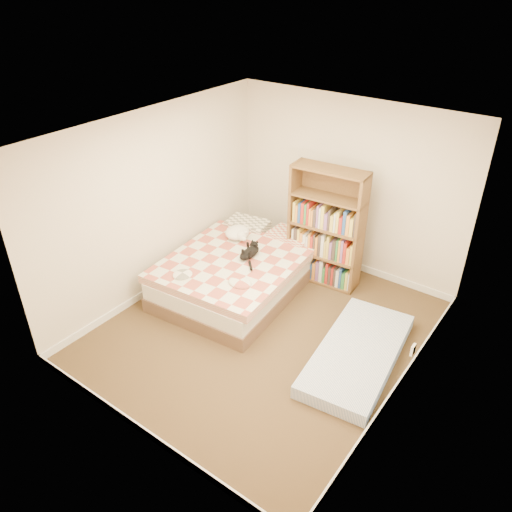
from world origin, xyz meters
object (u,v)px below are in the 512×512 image
Objects in this scene: bed at (240,271)px; black_cat at (251,252)px; white_dog at (237,233)px; bookshelf at (326,242)px; floor_mattress at (357,354)px.

black_cat is (0.15, 0.05, 0.33)m from bed.
bed is at bearing -66.91° from white_dog.
bookshelf reaches higher than white_dog.
bed is 1.29× the size of floor_mattress.
bed is at bearing 179.92° from black_cat.
black_cat is (-1.85, 0.42, 0.52)m from floor_mattress.
floor_mattress is at bearing -36.14° from white_dog.
black_cat is at bearing 160.24° from floor_mattress.
white_dog reaches higher than black_cat.
white_dog is (-1.13, -0.55, 0.02)m from bookshelf.
floor_mattress is 2.89× the size of black_cat.
floor_mattress is 4.01× the size of white_dog.
bookshelf is at bearing 32.07° from black_cat.
bed is at bearing 162.59° from floor_mattress.
floor_mattress is (1.18, -1.26, -0.52)m from bookshelf.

